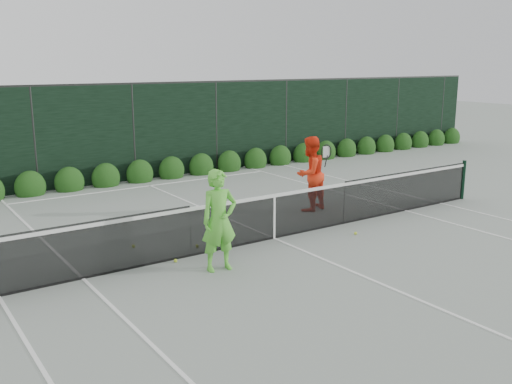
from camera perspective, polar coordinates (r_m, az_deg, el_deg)
ground at (r=12.22m, az=1.82°, el=-4.68°), size 80.00×80.00×0.00m
tennis_net at (r=12.06m, az=1.74°, el=-2.29°), size 12.90×0.10×1.07m
player_woman at (r=10.21m, az=-3.70°, el=-2.86°), size 0.72×0.51×1.85m
player_man at (r=14.37m, az=5.42°, el=1.83°), size 1.06×0.91×1.88m
court_lines at (r=12.22m, az=1.82°, el=-4.65°), size 11.03×23.83×0.01m
windscreen_fence at (r=9.84m, az=11.22°, el=-0.13°), size 32.00×21.07×3.06m
hedge_row at (r=18.25m, az=-11.54°, el=1.75°), size 31.66×0.65×0.94m
tennis_balls at (r=11.66m, az=-3.75°, el=-5.41°), size 4.42×1.97×0.07m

